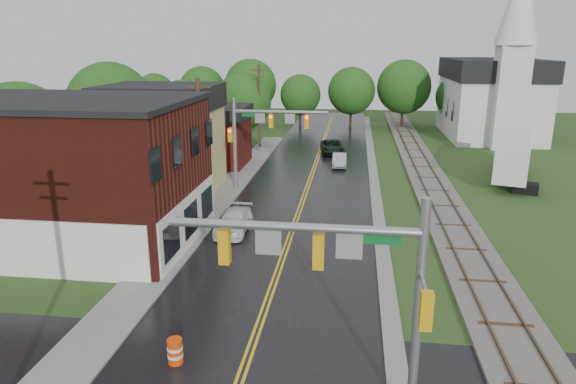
% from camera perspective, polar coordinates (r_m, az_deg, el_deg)
% --- Properties ---
extents(main_road, '(10.00, 90.00, 0.02)m').
position_cam_1_polar(main_road, '(43.14, 2.39, 1.15)').
color(main_road, black).
rests_on(main_road, ground).
extents(curb_right, '(0.80, 70.00, 0.12)m').
position_cam_1_polar(curb_right, '(47.86, 9.39, 2.46)').
color(curb_right, gray).
rests_on(curb_right, ground).
extents(sidewalk_left, '(2.40, 50.00, 0.12)m').
position_cam_1_polar(sidewalk_left, '(39.42, -7.28, -0.43)').
color(sidewalk_left, gray).
rests_on(sidewalk_left, ground).
extents(brick_building, '(14.30, 10.30, 8.30)m').
position_cam_1_polar(brick_building, '(31.80, -23.21, 2.09)').
color(brick_building, '#4C1610').
rests_on(brick_building, ground).
extents(yellow_house, '(8.00, 7.00, 6.40)m').
position_cam_1_polar(yellow_house, '(41.03, -13.61, 4.51)').
color(yellow_house, tan).
rests_on(yellow_house, ground).
extents(darkred_building, '(7.00, 6.00, 4.40)m').
position_cam_1_polar(darkred_building, '(49.28, -8.76, 5.50)').
color(darkred_building, '#3F0F0C').
rests_on(darkred_building, ground).
extents(church, '(10.40, 18.40, 20.00)m').
position_cam_1_polar(church, '(67.48, 21.86, 10.50)').
color(church, silver).
rests_on(church, ground).
extents(railroad, '(3.20, 80.00, 0.30)m').
position_cam_1_polar(railroad, '(48.23, 14.86, 2.36)').
color(railroad, '#59544C').
rests_on(railroad, ground).
extents(traffic_signal_near, '(7.34, 0.30, 7.20)m').
position_cam_1_polar(traffic_signal_near, '(14.86, 6.30, -8.61)').
color(traffic_signal_near, gray).
rests_on(traffic_signal_near, ground).
extents(traffic_signal_far, '(7.34, 0.43, 7.20)m').
position_cam_1_polar(traffic_signal_far, '(39.64, -2.96, 7.15)').
color(traffic_signal_far, gray).
rests_on(traffic_signal_far, ground).
extents(utility_pole_b, '(1.80, 0.28, 9.00)m').
position_cam_1_polar(utility_pole_b, '(35.68, -9.70, 5.52)').
color(utility_pole_b, '#382616').
rests_on(utility_pole_b, ground).
extents(utility_pole_c, '(1.80, 0.28, 9.00)m').
position_cam_1_polar(utility_pole_c, '(56.84, -3.20, 9.63)').
color(utility_pole_c, '#382616').
rests_on(utility_pole_c, ground).
extents(tree_left_a, '(6.80, 6.80, 8.67)m').
position_cam_1_polar(tree_left_a, '(41.27, -27.47, 5.92)').
color(tree_left_a, black).
rests_on(tree_left_a, ground).
extents(tree_left_b, '(7.60, 7.60, 9.69)m').
position_cam_1_polar(tree_left_b, '(48.73, -18.97, 8.88)').
color(tree_left_b, black).
rests_on(tree_left_b, ground).
extents(tree_left_c, '(6.00, 6.00, 7.65)m').
position_cam_1_polar(tree_left_c, '(54.70, -11.36, 8.87)').
color(tree_left_c, black).
rests_on(tree_left_c, ground).
extents(tree_left_e, '(6.40, 6.40, 8.16)m').
position_cam_1_polar(tree_left_e, '(59.08, -4.84, 9.94)').
color(tree_left_e, black).
rests_on(tree_left_e, ground).
extents(suv_dark, '(2.88, 5.17, 1.37)m').
position_cam_1_polar(suv_dark, '(54.51, 4.93, 5.02)').
color(suv_dark, black).
rests_on(suv_dark, ground).
extents(sedan_silver, '(1.38, 3.72, 1.22)m').
position_cam_1_polar(sedan_silver, '(48.64, 5.73, 3.55)').
color(sedan_silver, '#A0A0A4').
rests_on(sedan_silver, ground).
extents(pickup_white, '(1.80, 4.41, 1.28)m').
position_cam_1_polar(pickup_white, '(31.71, -6.03, -3.32)').
color(pickup_white, white).
rests_on(pickup_white, ground).
extents(semi_trailer, '(5.60, 11.45, 3.61)m').
position_cam_1_polar(semi_trailer, '(47.26, 23.72, 3.81)').
color(semi_trailer, black).
rests_on(semi_trailer, ground).
extents(construction_barrel, '(0.69, 0.69, 0.98)m').
position_cam_1_polar(construction_barrel, '(19.81, -12.43, -16.90)').
color(construction_barrel, '#D93C09').
rests_on(construction_barrel, ground).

